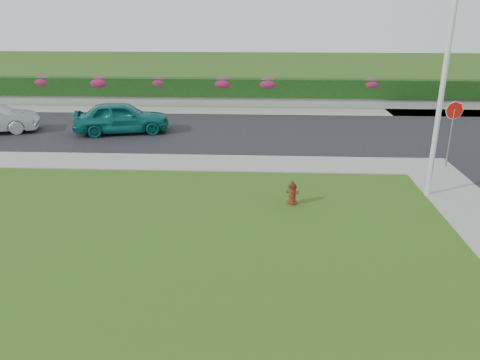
# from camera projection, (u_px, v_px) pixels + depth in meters

# --- Properties ---
(ground) EXTENTS (120.00, 120.00, 0.00)m
(ground) POSITION_uv_depth(u_px,v_px,m) (226.00, 296.00, 9.83)
(ground) COLOR black
(ground) RESTS_ON ground
(street_far) EXTENTS (26.00, 8.00, 0.04)m
(street_far) POSITION_uv_depth(u_px,v_px,m) (148.00, 131.00, 23.20)
(street_far) COLOR black
(street_far) RESTS_ON ground
(sidewalk_far) EXTENTS (24.00, 2.00, 0.04)m
(sidewalk_far) POSITION_uv_depth(u_px,v_px,m) (94.00, 161.00, 18.56)
(sidewalk_far) COLOR gray
(sidewalk_far) RESTS_ON ground
(curb_corner) EXTENTS (2.00, 2.00, 0.04)m
(curb_corner) POSITION_uv_depth(u_px,v_px,m) (427.00, 166.00, 17.93)
(curb_corner) COLOR gray
(curb_corner) RESTS_ON ground
(sidewalk_beyond) EXTENTS (34.00, 2.00, 0.04)m
(sidewalk_beyond) POSITION_uv_depth(u_px,v_px,m) (235.00, 111.00, 27.70)
(sidewalk_beyond) COLOR gray
(sidewalk_beyond) RESTS_ON ground
(retaining_wall) EXTENTS (34.00, 0.40, 0.60)m
(retaining_wall) POSITION_uv_depth(u_px,v_px,m) (236.00, 102.00, 29.01)
(retaining_wall) COLOR gray
(retaining_wall) RESTS_ON ground
(hedge) EXTENTS (32.00, 0.90, 1.10)m
(hedge) POSITION_uv_depth(u_px,v_px,m) (236.00, 88.00, 28.81)
(hedge) COLOR black
(hedge) RESTS_ON retaining_wall
(fire_hydrant) EXTENTS (0.39, 0.36, 0.74)m
(fire_hydrant) POSITION_uv_depth(u_px,v_px,m) (292.00, 193.00, 14.40)
(fire_hydrant) COLOR #50160C
(fire_hydrant) RESTS_ON ground
(sedan_teal) EXTENTS (4.76, 2.81, 1.52)m
(sedan_teal) POSITION_uv_depth(u_px,v_px,m) (121.00, 117.00, 22.48)
(sedan_teal) COLOR #0D6561
(sedan_teal) RESTS_ON street_far
(utility_pole) EXTENTS (0.16, 0.16, 6.10)m
(utility_pole) POSITION_uv_depth(u_px,v_px,m) (440.00, 102.00, 14.15)
(utility_pole) COLOR silver
(utility_pole) RESTS_ON ground
(stop_sign) EXTENTS (0.69, 0.12, 2.54)m
(stop_sign) POSITION_uv_depth(u_px,v_px,m) (453.00, 119.00, 17.25)
(stop_sign) COLOR slate
(stop_sign) RESTS_ON ground
(flower_clump_a) EXTENTS (1.35, 0.87, 0.67)m
(flower_clump_a) POSITION_uv_depth(u_px,v_px,m) (43.00, 82.00, 29.21)
(flower_clump_a) COLOR #AC1D5E
(flower_clump_a) RESTS_ON hedge
(flower_clump_b) EXTENTS (1.49, 0.96, 0.75)m
(flower_clump_b) POSITION_uv_depth(u_px,v_px,m) (100.00, 83.00, 29.04)
(flower_clump_b) COLOR #AC1D5E
(flower_clump_b) RESTS_ON hedge
(flower_clump_c) EXTENTS (1.30, 0.83, 0.65)m
(flower_clump_c) POSITION_uv_depth(u_px,v_px,m) (159.00, 82.00, 28.85)
(flower_clump_c) COLOR #AC1D5E
(flower_clump_c) RESTS_ON hedge
(flower_clump_d) EXTENTS (1.45, 0.93, 0.72)m
(flower_clump_d) POSITION_uv_depth(u_px,v_px,m) (223.00, 83.00, 28.67)
(flower_clump_d) COLOR #AC1D5E
(flower_clump_d) RESTS_ON hedge
(flower_clump_e) EXTENTS (1.46, 0.94, 0.73)m
(flower_clump_e) POSITION_uv_depth(u_px,v_px,m) (268.00, 84.00, 28.53)
(flower_clump_e) COLOR #AC1D5E
(flower_clump_e) RESTS_ON hedge
(flower_clump_f) EXTENTS (1.32, 0.85, 0.66)m
(flower_clump_f) POSITION_uv_depth(u_px,v_px,m) (371.00, 84.00, 28.22)
(flower_clump_f) COLOR #AC1D5E
(flower_clump_f) RESTS_ON hedge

